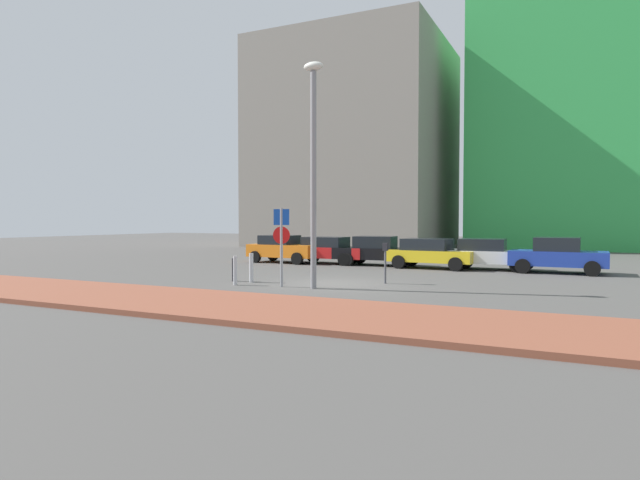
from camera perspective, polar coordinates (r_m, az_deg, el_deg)
ground_plane at (r=19.50m, az=1.45°, el=-4.69°), size 120.00×120.00×0.00m
sidewalk_brick at (r=14.18m, az=-8.87°, el=-6.99°), size 40.00×4.03×0.14m
parked_car_orange at (r=29.28m, az=-3.92°, el=-0.91°), size 4.02×2.12×1.49m
parked_car_red at (r=28.51m, az=0.85°, el=-1.02°), size 4.25×1.97×1.42m
parked_car_black at (r=27.53m, az=5.97°, el=-1.12°), size 4.38×2.17×1.49m
parked_car_yellow at (r=26.22m, az=11.71°, el=-1.33°), size 4.15×2.25×1.43m
parked_car_white at (r=26.23m, az=17.26°, el=-1.37°), size 3.99×2.13×1.44m
parked_car_blue at (r=25.57m, az=23.95°, el=-1.47°), size 3.99×2.03×1.56m
parking_sign_post at (r=18.53m, az=-4.12°, el=0.26°), size 0.59×0.17×2.72m
parking_meter at (r=19.64m, az=6.96°, el=-1.85°), size 0.18×0.14×1.48m
street_lamp at (r=18.13m, az=-0.70°, el=8.81°), size 0.70×0.36×7.58m
traffic_bollard_near at (r=20.53m, az=-9.14°, el=-3.14°), size 0.15×0.15×0.88m
traffic_bollard_mid at (r=20.10m, az=-7.32°, el=-2.95°), size 0.16×0.16×1.08m
traffic_bollard_far at (r=19.30m, az=-9.02°, el=-3.23°), size 0.14×0.14×1.04m
building_colorful_midrise at (r=51.11m, az=26.06°, el=14.51°), size 16.84×12.23×26.94m
building_under_construction at (r=50.08m, az=3.89°, el=9.88°), size 15.76×15.04×18.17m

